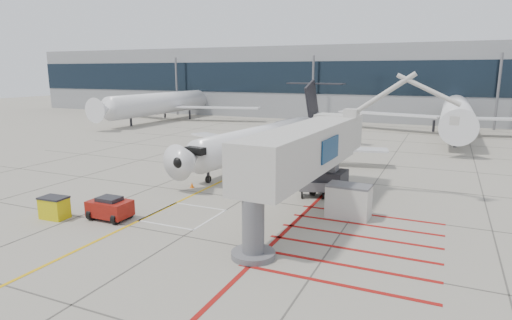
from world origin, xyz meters
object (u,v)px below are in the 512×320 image
at_px(spill_bin, 54,208).
at_px(jet_bridge, 302,159).
at_px(regional_jet, 252,126).
at_px(pushback_tug, 110,207).

bearing_deg(spill_bin, jet_bridge, 21.13).
relative_size(regional_jet, jet_bridge, 1.58).
xyz_separation_m(regional_jet, spill_bin, (-5.14, -18.68, -3.27)).
relative_size(jet_bridge, spill_bin, 11.74).
distance_m(jet_bridge, pushback_tug, 12.40).
bearing_deg(pushback_tug, spill_bin, -158.13).
distance_m(regional_jet, jet_bridge, 15.24).
distance_m(regional_jet, spill_bin, 19.65).
xyz_separation_m(regional_jet, jet_bridge, (9.04, -12.28, -0.14)).
relative_size(regional_jet, pushback_tug, 11.71).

